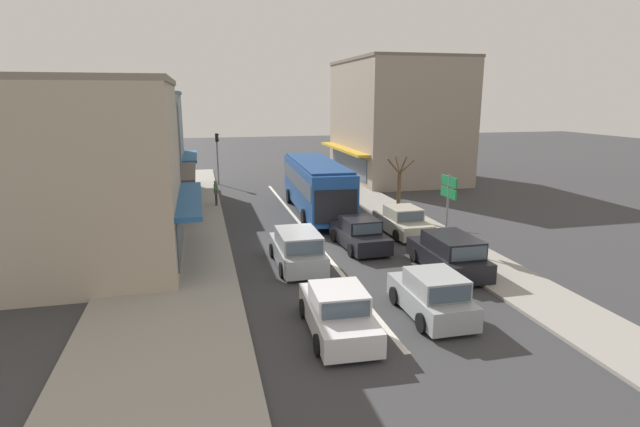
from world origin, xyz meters
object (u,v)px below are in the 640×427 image
at_px(hatchback_behind_bus_mid, 432,296).
at_px(directional_road_sign, 448,194).
at_px(sedan_adjacent_lane_trail, 359,234).
at_px(wagon_behind_bus_near, 297,249).
at_px(street_tree_right, 399,189).
at_px(traffic_light_downstreet, 217,150).
at_px(sedan_queue_far_back, 338,312).
at_px(parked_wagon_kerb_front, 449,254).
at_px(pedestrian_with_handbag_near, 216,191).
at_px(parked_sedan_kerb_second, 402,222).
at_px(city_bus, 316,183).

relative_size(hatchback_behind_bus_mid, directional_road_sign, 1.03).
xyz_separation_m(sedan_adjacent_lane_trail, wagon_behind_bus_near, (-3.40, -1.91, 0.08)).
bearing_deg(wagon_behind_bus_near, sedan_adjacent_lane_trail, 29.36).
distance_m(hatchback_behind_bus_mid, street_tree_right, 13.63).
relative_size(wagon_behind_bus_near, traffic_light_downstreet, 1.07).
xyz_separation_m(sedan_queue_far_back, street_tree_right, (7.46, 13.37, 1.12)).
bearing_deg(sedan_queue_far_back, parked_wagon_kerb_front, 35.69).
xyz_separation_m(hatchback_behind_bus_mid, pedestrian_with_handbag_near, (-6.25, 18.75, 0.36)).
xyz_separation_m(parked_sedan_kerb_second, street_tree_right, (1.12, 3.26, 1.12)).
distance_m(directional_road_sign, pedestrian_with_handbag_near, 15.96).
bearing_deg(parked_wagon_kerb_front, directional_road_sign, 64.80).
bearing_deg(pedestrian_with_handbag_near, parked_sedan_kerb_second, -44.39).
xyz_separation_m(city_bus, sedan_queue_far_back, (-3.06, -15.97, -1.22)).
relative_size(directional_road_sign, street_tree_right, 0.94).
relative_size(traffic_light_downstreet, street_tree_right, 1.10).
relative_size(hatchback_behind_bus_mid, pedestrian_with_handbag_near, 2.27).
xyz_separation_m(sedan_adjacent_lane_trail, directional_road_sign, (3.83, -1.35, 2.04)).
distance_m(wagon_behind_bus_near, traffic_light_downstreet, 21.85).
bearing_deg(parked_wagon_kerb_front, parked_sedan_kerb_second, 86.25).
relative_size(parked_sedan_kerb_second, traffic_light_downstreet, 1.01).
relative_size(parked_wagon_kerb_front, street_tree_right, 1.18).
bearing_deg(directional_road_sign, traffic_light_downstreet, 114.58).
bearing_deg(sedan_queue_far_back, hatchback_behind_bus_mid, 7.32).
bearing_deg(hatchback_behind_bus_mid, parked_sedan_kerb_second, 72.70).
xyz_separation_m(city_bus, directional_road_sign, (4.17, -8.99, 0.82)).
height_order(sedan_adjacent_lane_trail, parked_sedan_kerb_second, same).
relative_size(wagon_behind_bus_near, directional_road_sign, 1.25).
xyz_separation_m(wagon_behind_bus_near, parked_wagon_kerb_front, (5.96, -2.13, 0.00)).
distance_m(parked_sedan_kerb_second, traffic_light_downstreet, 20.06).
height_order(sedan_adjacent_lane_trail, traffic_light_downstreet, traffic_light_downstreet).
distance_m(hatchback_behind_bus_mid, parked_wagon_kerb_front, 4.67).
xyz_separation_m(hatchback_behind_bus_mid, parked_wagon_kerb_front, (2.63, 3.85, 0.04)).
height_order(parked_sedan_kerb_second, pedestrian_with_handbag_near, pedestrian_with_handbag_near).
height_order(traffic_light_downstreet, street_tree_right, traffic_light_downstreet).
relative_size(hatchback_behind_bus_mid, parked_sedan_kerb_second, 0.87).
height_order(parked_sedan_kerb_second, directional_road_sign, directional_road_sign).
height_order(parked_wagon_kerb_front, parked_sedan_kerb_second, parked_wagon_kerb_front).
xyz_separation_m(directional_road_sign, pedestrian_with_handbag_near, (-10.15, 12.20, -1.64)).
height_order(wagon_behind_bus_near, pedestrian_with_handbag_near, pedestrian_with_handbag_near).
height_order(parked_sedan_kerb_second, street_tree_right, street_tree_right).
xyz_separation_m(city_bus, parked_sedan_kerb_second, (3.28, -5.86, -1.22)).
bearing_deg(sedan_adjacent_lane_trail, wagon_behind_bus_near, -150.64).
distance_m(sedan_queue_far_back, traffic_light_downstreet, 28.22).
xyz_separation_m(city_bus, hatchback_behind_bus_mid, (0.27, -15.54, -1.17)).
distance_m(wagon_behind_bus_near, parked_sedan_kerb_second, 7.34).
relative_size(sedan_adjacent_lane_trail, parked_wagon_kerb_front, 0.95).
relative_size(hatchback_behind_bus_mid, wagon_behind_bus_near, 0.82).
xyz_separation_m(wagon_behind_bus_near, street_tree_right, (7.46, 6.96, 1.04)).
xyz_separation_m(city_bus, parked_wagon_kerb_front, (2.90, -11.69, -1.14)).
relative_size(sedan_queue_far_back, pedestrian_with_handbag_near, 2.62).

